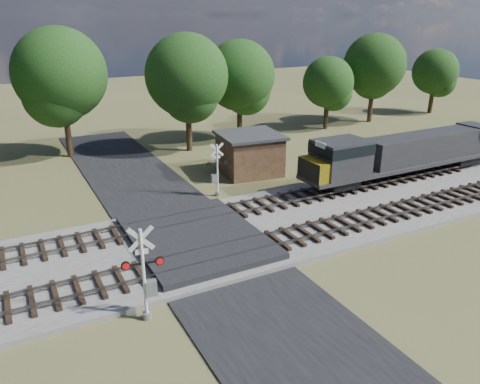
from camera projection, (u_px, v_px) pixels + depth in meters
ground at (199, 247)px, 26.73m from camera, size 160.00×160.00×0.00m
ballast_bed at (333, 210)px, 31.44m from camera, size 140.00×10.00×0.30m
road at (199, 246)px, 26.71m from camera, size 7.00×60.00×0.08m
crossing_panel at (196, 239)px, 27.03m from camera, size 7.00×9.00×0.62m
track_near at (264, 243)px, 26.29m from camera, size 140.00×2.60×0.33m
track_far at (225, 212)px, 30.42m from camera, size 140.00×2.60×0.33m
crossing_signal_near at (147, 282)px, 19.80m from camera, size 1.78×0.46×4.44m
crossing_signal_far at (216, 174)px, 33.72m from camera, size 1.61×0.37×4.00m
equipment_shed at (250, 153)px, 38.75m from camera, size 5.45×5.45×3.36m
treeline at (154, 82)px, 43.53m from camera, size 81.09×11.22×11.66m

